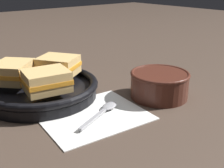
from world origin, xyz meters
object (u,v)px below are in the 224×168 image
(spoon, at_px, (105,109))
(sandwich_near_right, at_px, (58,65))
(soup_bowl, at_px, (159,83))
(sandwich_far_left, at_px, (13,72))
(sandwich_near_left, at_px, (47,81))
(skillet, at_px, (40,89))

(spoon, bearing_deg, sandwich_near_right, 69.13)
(soup_bowl, height_order, sandwich_far_left, sandwich_far_left)
(sandwich_far_left, bearing_deg, sandwich_near_left, -72.96)
(sandwich_near_left, relative_size, sandwich_far_left, 0.87)
(spoon, height_order, skillet, skillet)
(spoon, relative_size, sandwich_near_left, 1.26)
(sandwich_near_right, xyz_separation_m, sandwich_far_left, (-0.11, 0.03, 0.00))
(sandwich_near_left, bearing_deg, spoon, -51.48)
(spoon, height_order, sandwich_far_left, sandwich_far_left)
(spoon, height_order, sandwich_near_left, sandwich_near_left)
(soup_bowl, relative_size, spoon, 1.04)
(spoon, xyz_separation_m, sandwich_near_left, (-0.08, 0.10, 0.06))
(sandwich_near_left, bearing_deg, sandwich_far_left, 107.04)
(soup_bowl, distance_m, spoon, 0.16)
(sandwich_near_left, bearing_deg, sandwich_near_right, 47.04)
(soup_bowl, bearing_deg, sandwich_near_left, 153.18)
(spoon, xyz_separation_m, sandwich_far_left, (-0.12, 0.21, 0.06))
(spoon, distance_m, sandwich_near_left, 0.14)
(spoon, relative_size, sandwich_near_right, 1.10)
(spoon, height_order, sandwich_near_right, sandwich_near_right)
(spoon, distance_m, sandwich_near_right, 0.19)
(sandwich_near_right, bearing_deg, sandwich_far_left, 167.04)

